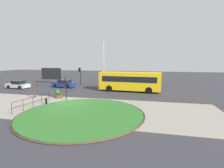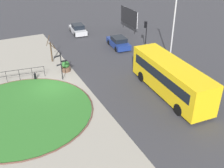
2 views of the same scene
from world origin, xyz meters
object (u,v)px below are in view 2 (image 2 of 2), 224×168
Objects in this scene: signpost_directional at (61,64)px; lamppost_tall at (174,25)px; traffic_light_near at (146,29)px; street_tree_bare at (51,50)px; car_near_lane at (78,29)px; bus_yellow at (170,78)px; billboard_left at (129,17)px; bollard_foreground at (35,76)px; car_far_lane at (119,42)px; planter_near_signpost at (66,67)px.

signpost_directional is 0.35× the size of lamppost_tall.
street_tree_bare is (-1.37, -11.58, -1.20)m from traffic_light_near.
bus_yellow is at bearing -170.73° from car_near_lane.
lamppost_tall is (1.44, 12.15, 2.70)m from signpost_directional.
car_near_lane is 11.12m from traffic_light_near.
billboard_left reaches higher than car_near_lane.
car_far_lane is at bearing 109.79° from bollard_foreground.
street_tree_bare is (8.09, -6.07, 0.74)m from car_near_lane.
bus_yellow is (8.14, 10.32, 1.25)m from bollard_foreground.
bus_yellow is 13.96m from street_tree_bare.
signpost_directional is 12.40m from traffic_light_near.
traffic_light_near is at bearing -120.32° from car_far_lane.
bus_yellow is at bearing 48.58° from signpost_directional.
street_tree_bare is at bearing 176.30° from signpost_directional.
lamppost_tall is (2.62, 14.58, 4.00)m from bollard_foreground.
planter_near_signpost is (-3.11, -11.23, -3.86)m from lamppost_tall.
car_near_lane is at bearing 153.97° from planter_near_signpost.
traffic_light_near is 1.16× the size of street_tree_bare.
planter_near_signpost is at bearing 42.52° from bus_yellow.
bus_yellow is at bearing 38.94° from planter_near_signpost.
traffic_light_near is 5.17m from lamppost_tall.
planter_near_signpost reaches higher than bollard_foreground.
car_near_lane is 1.40× the size of street_tree_bare.
car_near_lane is 7.99m from car_far_lane.
traffic_light_near is 0.74× the size of billboard_left.
bollard_foreground is at bearing -37.43° from street_tree_bare.
planter_near_signpost is at bearing 119.44° from car_far_lane.
signpost_directional is 14.38m from car_near_lane.
car_far_lane is 3.88m from traffic_light_near.
bus_yellow is 7.50m from lamppost_tall.
street_tree_bare is at bearing 99.19° from car_far_lane.
street_tree_bare is (-4.75, 0.31, -0.32)m from signpost_directional.
car_far_lane is at bearing 52.71° from traffic_light_near.
signpost_directional is 2.23m from planter_near_signpost.
car_far_lane is (-12.31, 1.27, -1.00)m from bus_yellow.
planter_near_signpost is 3.26m from street_tree_bare.
signpost_directional is 0.61× the size of billboard_left.
traffic_light_near reaches higher than bus_yellow.
car_far_lane is (7.49, 2.78, 0.01)m from car_near_lane.
street_tree_bare is at bearing 36.50° from bus_yellow.
car_near_lane is 0.98× the size of car_far_lane.
street_tree_bare is at bearing -168.79° from planter_near_signpost.
signpost_directional reaches higher than bollard_foreground.
car_far_lane is (-4.17, 11.59, 0.25)m from bollard_foreground.
bus_yellow is at bearing 179.46° from car_far_lane.
signpost_directional is at bearing -28.91° from planter_near_signpost.
billboard_left is at bearing -15.85° from traffic_light_near.
signpost_directional is 10.52m from bus_yellow.
billboard_left reaches higher than car_far_lane.
signpost_directional is 3.74× the size of bollard_foreground.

